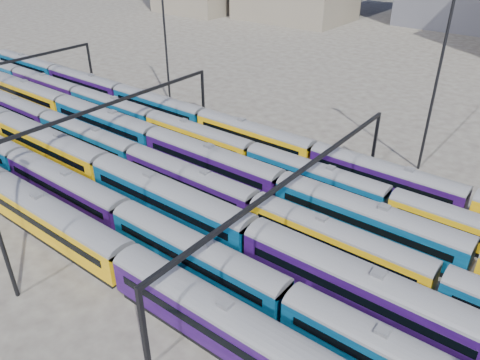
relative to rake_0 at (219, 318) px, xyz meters
The scene contains 12 objects.
ground 19.93m from the rake_0, 130.51° to the left, with size 500.00×500.00×0.00m, color #3E3935.
rake_0 is the anchor object (origin of this frame).
rake_1 8.70m from the rake_0, 144.89° to the left, with size 141.40×2.95×4.97m.
rake_2 10.89m from the rake_0, 113.30° to the left, with size 134.82×3.29×5.55m.
rake_3 16.80m from the rake_0, 116.72° to the left, with size 116.76×2.85×4.79m.
rake_4 20.24m from the rake_0, 81.21° to the left, with size 147.98×3.09×5.21m.
rake_5 35.33m from the rake_0, 134.95° to the left, with size 132.25×2.76×4.64m.
rake_6 41.43m from the rake_0, 133.60° to the left, with size 117.05×2.86×4.80m.
gantry_1 36.30m from the rake_0, 155.44° to the left, with size 0.35×40.35×8.03m.
gantry_2 15.77m from the rake_0, 100.63° to the left, with size 0.35×40.35×8.03m.
mast_1 57.68m from the rake_0, 139.17° to the left, with size 1.40×0.50×25.60m.
mast_3 40.62m from the rake_0, 86.79° to the left, with size 1.40×0.50×25.60m.
Camera 1 is at (29.99, -34.54, 29.78)m, focal length 35.00 mm.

